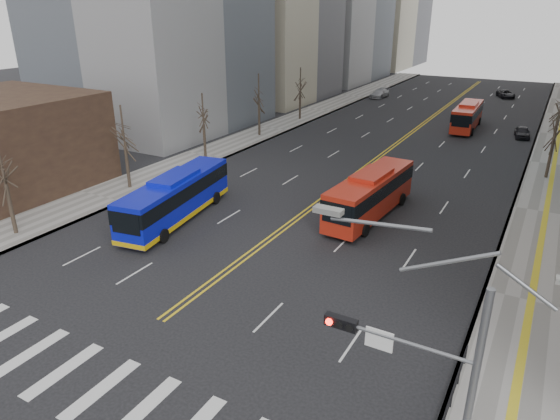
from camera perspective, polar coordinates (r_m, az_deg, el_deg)
name	(u,v)px	position (r m, az deg, el deg)	size (l,w,h in m)	color
ground	(82,380)	(24.37, -21.71, -17.56)	(220.00, 220.00, 0.00)	black
sidewalk_left	(272,129)	(66.22, -0.91, 9.29)	(5.00, 130.00, 0.15)	slate
crosswalk	(82,379)	(24.37, -21.72, -17.55)	(26.70, 4.00, 0.01)	silver
centerline	(418,128)	(69.33, 15.45, 9.03)	(0.55, 100.00, 0.01)	gold
signal_mast	(424,366)	(16.47, 16.17, -16.77)	(5.37, 0.37, 9.39)	gray
pedestrian_railing	(452,394)	(22.04, 19.10, -19.22)	(0.06, 6.06, 1.02)	black
street_trees	(300,113)	(51.88, 2.25, 11.04)	(35.20, 47.20, 7.60)	#2C241B
blue_bus	(176,196)	(37.95, -11.81, 1.54)	(4.37, 12.33, 3.52)	#0C15BD
red_bus_near	(371,192)	(38.29, 10.31, 2.04)	(3.40, 11.30, 3.54)	red
red_bus_far	(467,115)	(70.18, 20.63, 10.17)	(2.99, 10.89, 3.44)	red
car_white	(147,223)	(36.90, -14.92, -1.43)	(1.30, 3.72, 1.23)	silver
car_dark_mid	(522,132)	(68.48, 25.96, 8.01)	(1.60, 3.98, 1.35)	black
car_silver	(380,93)	(91.58, 11.33, 12.94)	(2.08, 5.11, 1.48)	#AEAFB4
car_dark_far	(506,94)	(98.26, 24.41, 12.00)	(2.19, 4.76, 1.32)	black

